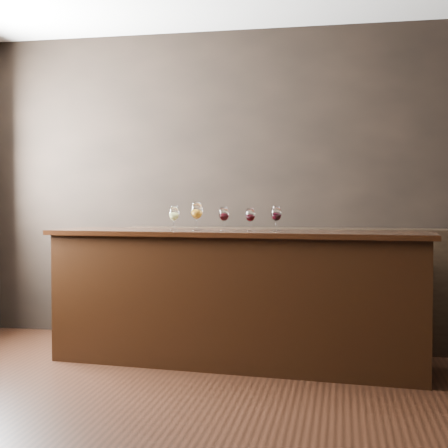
% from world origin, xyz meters
% --- Properties ---
extents(ground, '(5.00, 5.00, 0.00)m').
position_xyz_m(ground, '(0.00, 0.00, 0.00)').
color(ground, black).
rests_on(ground, ground).
extents(room_shell, '(5.02, 4.52, 2.81)m').
position_xyz_m(room_shell, '(-0.23, 0.11, 1.81)').
color(room_shell, black).
rests_on(room_shell, ground).
extents(bar_counter, '(2.87, 0.86, 0.99)m').
position_xyz_m(bar_counter, '(0.02, 1.32, 0.49)').
color(bar_counter, black).
rests_on(bar_counter, ground).
extents(bar_top, '(2.97, 0.93, 0.04)m').
position_xyz_m(bar_top, '(0.02, 1.32, 1.01)').
color(bar_top, black).
rests_on(bar_top, bar_counter).
extents(back_bar_shelf, '(2.83, 0.40, 1.02)m').
position_xyz_m(back_bar_shelf, '(0.33, 2.03, 0.51)').
color(back_bar_shelf, black).
rests_on(back_bar_shelf, ground).
extents(glass_white, '(0.08, 0.08, 0.19)m').
position_xyz_m(glass_white, '(-0.47, 1.32, 1.15)').
color(glass_white, white).
rests_on(glass_white, bar_top).
extents(glass_amber, '(0.09, 0.09, 0.22)m').
position_xyz_m(glass_amber, '(-0.29, 1.33, 1.17)').
color(glass_amber, white).
rests_on(glass_amber, bar_top).
extents(glass_red_a, '(0.08, 0.08, 0.18)m').
position_xyz_m(glass_red_a, '(-0.07, 1.32, 1.15)').
color(glass_red_a, white).
rests_on(glass_red_a, bar_top).
extents(glass_red_b, '(0.07, 0.07, 0.17)m').
position_xyz_m(glass_red_b, '(0.13, 1.33, 1.14)').
color(glass_red_b, white).
rests_on(glass_red_b, bar_top).
extents(glass_red_c, '(0.08, 0.08, 0.19)m').
position_xyz_m(glass_red_c, '(0.33, 1.32, 1.15)').
color(glass_red_c, white).
rests_on(glass_red_c, bar_top).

